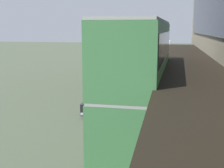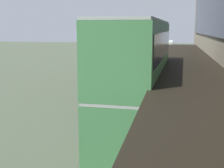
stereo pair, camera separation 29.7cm
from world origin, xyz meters
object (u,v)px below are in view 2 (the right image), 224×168
object	(u,v)px
transit_bus_kerbside_rear	(137,78)
sedan_trailing_near	(135,66)
transit_bus_kerbside_far	(165,49)
sedan_lead_mid	(122,76)
sedan_second_near	(114,59)
sedan_oncoming_front	(101,100)
transit_bus_kerbside_front	(161,57)

from	to	relation	value
transit_bus_kerbside_rear	sedan_trailing_near	distance (m)	25.50
transit_bus_kerbside_far	sedan_lead_mid	distance (m)	24.93
sedan_trailing_near	transit_bus_kerbside_rear	bearing A→B (deg)	-82.57
transit_bus_kerbside_rear	sedan_lead_mid	distance (m)	17.27
transit_bus_kerbside_far	sedan_lead_mid	bearing A→B (deg)	-98.57
transit_bus_kerbside_rear	sedan_second_near	world-z (taller)	transit_bus_kerbside_rear
sedan_trailing_near	sedan_oncoming_front	xyz separation A→B (m)	(0.16, -19.70, 0.03)
transit_bus_kerbside_far	sedan_second_near	size ratio (longest dim) A/B	2.00
sedan_second_near	sedan_oncoming_front	size ratio (longest dim) A/B	1.01
sedan_trailing_near	sedan_lead_mid	xyz separation A→B (m)	(-0.30, -8.46, -0.03)
transit_bus_kerbside_far	sedan_trailing_near	distance (m)	16.57
transit_bus_kerbside_far	sedan_trailing_near	bearing A→B (deg)	-101.90
sedan_oncoming_front	transit_bus_kerbside_front	bearing A→B (deg)	81.10
sedan_second_near	sedan_trailing_near	bearing A→B (deg)	-62.22
sedan_trailing_near	sedan_lead_mid	distance (m)	8.46
sedan_second_near	transit_bus_kerbside_rear	bearing A→B (deg)	-77.10
transit_bus_kerbside_front	sedan_second_near	world-z (taller)	transit_bus_kerbside_front
transit_bus_kerbside_rear	sedan_lead_mid	world-z (taller)	transit_bus_kerbside_rear
transit_bus_kerbside_far	sedan_oncoming_front	xyz separation A→B (m)	(-3.25, -35.87, -1.17)
sedan_oncoming_front	transit_bus_kerbside_far	bearing A→B (deg)	84.82
transit_bus_kerbside_front	transit_bus_kerbside_far	bearing A→B (deg)	89.56
transit_bus_kerbside_rear	sedan_lead_mid	xyz separation A→B (m)	(-3.58, 16.71, -2.53)
sedan_lead_mid	transit_bus_kerbside_rear	bearing A→B (deg)	-77.89
sedan_lead_mid	sedan_second_near	bearing A→B (deg)	103.68
transit_bus_kerbside_front	sedan_second_near	size ratio (longest dim) A/B	2.06
sedan_trailing_near	transit_bus_kerbside_front	bearing A→B (deg)	4.69
transit_bus_kerbside_front	sedan_oncoming_front	size ratio (longest dim) A/B	2.08
transit_bus_kerbside_front	transit_bus_kerbside_far	distance (m)	15.90
transit_bus_kerbside_rear	transit_bus_kerbside_far	distance (m)	41.35
sedan_oncoming_front	sedan_lead_mid	bearing A→B (deg)	92.33
sedan_lead_mid	sedan_second_near	size ratio (longest dim) A/B	0.95
sedan_second_near	sedan_lead_mid	bearing A→B (deg)	-76.32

